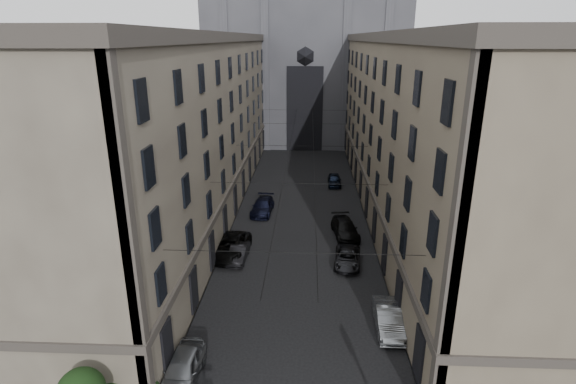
# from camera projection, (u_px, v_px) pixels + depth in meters

# --- Properties ---
(sidewalk_left) EXTENTS (7.00, 80.00, 0.15)m
(sidewalk_left) POSITION_uv_depth(u_px,v_px,m) (209.00, 206.00, 51.31)
(sidewalk_left) COLOR #383533
(sidewalk_left) RESTS_ON ground
(sidewalk_right) EXTENTS (7.00, 80.00, 0.15)m
(sidewalk_right) POSITION_uv_depth(u_px,v_px,m) (394.00, 210.00, 50.38)
(sidewalk_right) COLOR #383533
(sidewalk_right) RESTS_ON ground
(building_left) EXTENTS (13.60, 60.60, 18.85)m
(building_left) POSITION_uv_depth(u_px,v_px,m) (177.00, 126.00, 48.43)
(building_left) COLOR #4F463C
(building_left) RESTS_ON ground
(building_right) EXTENTS (13.60, 60.60, 18.85)m
(building_right) POSITION_uv_depth(u_px,v_px,m) (429.00, 128.00, 47.23)
(building_right) COLOR brown
(building_right) RESTS_ON ground
(gothic_tower) EXTENTS (35.00, 23.00, 58.00)m
(gothic_tower) POSITION_uv_depth(u_px,v_px,m) (306.00, 41.00, 81.88)
(gothic_tower) COLOR #2D2D33
(gothic_tower) RESTS_ON ground
(tram_wires) EXTENTS (14.00, 60.00, 0.43)m
(tram_wires) POSITION_uv_depth(u_px,v_px,m) (302.00, 147.00, 48.16)
(tram_wires) COLOR black
(tram_wires) RESTS_ON ground
(car_left_near) EXTENTS (2.02, 4.82, 1.63)m
(car_left_near) POSITION_uv_depth(u_px,v_px,m) (183.00, 369.00, 25.07)
(car_left_near) COLOR slate
(car_left_near) RESTS_ON ground
(car_left_midnear) EXTENTS (1.58, 4.09, 1.33)m
(car_left_midnear) POSITION_uv_depth(u_px,v_px,m) (239.00, 253.00, 38.89)
(car_left_midnear) COLOR black
(car_left_midnear) RESTS_ON ground
(car_left_midfar) EXTENTS (3.20, 6.06, 1.62)m
(car_left_midfar) POSITION_uv_depth(u_px,v_px,m) (231.00, 247.00, 39.70)
(car_left_midfar) COLOR black
(car_left_midfar) RESTS_ON ground
(car_left_far) EXTENTS (2.45, 5.38, 1.53)m
(car_left_far) POSITION_uv_depth(u_px,v_px,m) (263.00, 206.00, 49.35)
(car_left_far) COLOR black
(car_left_far) RESTS_ON ground
(car_right_near) EXTENTS (1.70, 4.72, 1.55)m
(car_right_near) POSITION_uv_depth(u_px,v_px,m) (388.00, 319.00, 29.61)
(car_right_near) COLOR slate
(car_right_near) RESTS_ON ground
(car_right_midnear) EXTENTS (2.62, 4.82, 1.28)m
(car_right_midnear) POSITION_uv_depth(u_px,v_px,m) (347.00, 258.00, 38.09)
(car_right_midnear) COLOR black
(car_right_midnear) RESTS_ON ground
(car_right_midfar) EXTENTS (2.85, 5.58, 1.55)m
(car_right_midfar) POSITION_uv_depth(u_px,v_px,m) (345.00, 228.00, 43.63)
(car_right_midfar) COLOR black
(car_right_midfar) RESTS_ON ground
(car_right_far) EXTENTS (1.73, 4.24, 1.44)m
(car_right_far) POSITION_uv_depth(u_px,v_px,m) (334.00, 180.00, 58.71)
(car_right_far) COLOR black
(car_right_far) RESTS_ON ground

